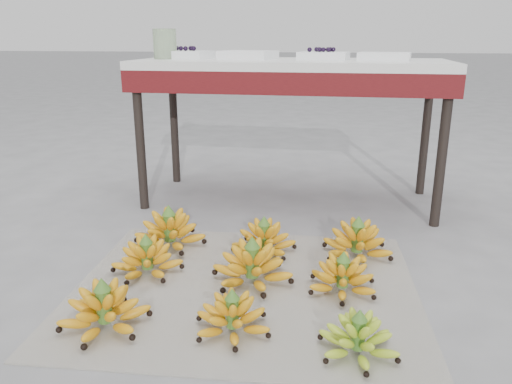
% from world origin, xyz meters
% --- Properties ---
extents(ground, '(60.00, 60.00, 0.00)m').
position_xyz_m(ground, '(0.00, 0.00, 0.00)').
color(ground, slate).
rests_on(ground, ground).
extents(newspaper_mat, '(1.31, 1.13, 0.01)m').
position_xyz_m(newspaper_mat, '(-0.11, -0.07, 0.00)').
color(newspaper_mat, silver).
rests_on(newspaper_mat, ground).
extents(bunch_front_left, '(0.33, 0.33, 0.17)m').
position_xyz_m(bunch_front_left, '(-0.50, -0.41, 0.06)').
color(bunch_front_left, '#E3A404').
rests_on(bunch_front_left, newspaper_mat).
extents(bunch_front_center, '(0.30, 0.30, 0.15)m').
position_xyz_m(bunch_front_center, '(-0.10, -0.36, 0.06)').
color(bunch_front_center, '#E3A404').
rests_on(bunch_front_center, newspaper_mat).
extents(bunch_front_right, '(0.31, 0.31, 0.15)m').
position_xyz_m(bunch_front_right, '(0.29, -0.41, 0.06)').
color(bunch_front_right, '#63961F').
rests_on(bunch_front_right, newspaper_mat).
extents(bunch_mid_left, '(0.31, 0.31, 0.17)m').
position_xyz_m(bunch_mid_left, '(-0.51, -0.02, 0.06)').
color(bunch_mid_left, '#E3A404').
rests_on(bunch_mid_left, newspaper_mat).
extents(bunch_mid_center, '(0.34, 0.34, 0.19)m').
position_xyz_m(bunch_mid_center, '(-0.10, -0.02, 0.07)').
color(bunch_mid_center, '#E3A404').
rests_on(bunch_mid_center, newspaper_mat).
extents(bunch_mid_right, '(0.28, 0.28, 0.16)m').
position_xyz_m(bunch_mid_right, '(0.24, -0.03, 0.06)').
color(bunch_mid_right, '#E3A404').
rests_on(bunch_mid_right, newspaper_mat).
extents(bunch_back_left, '(0.35, 0.35, 0.19)m').
position_xyz_m(bunch_back_left, '(-0.52, 0.25, 0.07)').
color(bunch_back_left, '#E3A404').
rests_on(bunch_back_left, newspaper_mat).
extents(bunch_back_center, '(0.33, 0.33, 0.17)m').
position_xyz_m(bunch_back_center, '(-0.10, 0.25, 0.06)').
color(bunch_back_center, '#E3A404').
rests_on(bunch_back_center, newspaper_mat).
extents(bunch_back_right, '(0.39, 0.39, 0.18)m').
position_xyz_m(bunch_back_right, '(0.29, 0.28, 0.07)').
color(bunch_back_right, '#E3A404').
rests_on(bunch_back_right, newspaper_mat).
extents(vendor_table, '(1.62, 0.65, 0.78)m').
position_xyz_m(vendor_table, '(-0.08, 1.00, 0.69)').
color(vendor_table, black).
rests_on(vendor_table, ground).
extents(tray_far_left, '(0.30, 0.24, 0.07)m').
position_xyz_m(tray_far_left, '(-0.65, 1.02, 0.80)').
color(tray_far_left, silver).
rests_on(tray_far_left, vendor_table).
extents(tray_left, '(0.32, 0.27, 0.04)m').
position_xyz_m(tray_left, '(-0.31, 1.01, 0.80)').
color(tray_left, silver).
rests_on(tray_left, vendor_table).
extents(tray_right, '(0.27, 0.21, 0.06)m').
position_xyz_m(tray_right, '(0.09, 1.01, 0.80)').
color(tray_right, silver).
rests_on(tray_right, vendor_table).
extents(tray_far_right, '(0.28, 0.22, 0.04)m').
position_xyz_m(tray_far_right, '(0.40, 0.98, 0.80)').
color(tray_far_right, silver).
rests_on(tray_far_right, vendor_table).
extents(glass_jar, '(0.14, 0.14, 0.16)m').
position_xyz_m(glass_jar, '(-0.76, 0.97, 0.86)').
color(glass_jar, beige).
rests_on(glass_jar, vendor_table).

